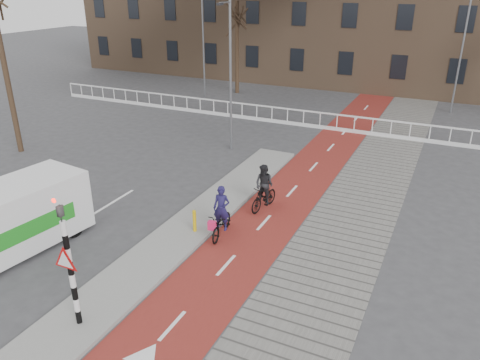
% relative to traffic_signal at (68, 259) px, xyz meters
% --- Properties ---
extents(ground, '(120.00, 120.00, 0.00)m').
position_rel_traffic_signal_xyz_m(ground, '(0.60, 2.02, -1.99)').
color(ground, '#38383A').
rests_on(ground, ground).
extents(bike_lane, '(2.50, 60.00, 0.01)m').
position_rel_traffic_signal_xyz_m(bike_lane, '(2.10, 12.02, -1.98)').
color(bike_lane, maroon).
rests_on(bike_lane, ground).
extents(sidewalk, '(3.00, 60.00, 0.01)m').
position_rel_traffic_signal_xyz_m(sidewalk, '(4.90, 12.02, -1.98)').
color(sidewalk, slate).
rests_on(sidewalk, ground).
extents(curb_island, '(1.80, 16.00, 0.12)m').
position_rel_traffic_signal_xyz_m(curb_island, '(-0.10, 6.02, -1.93)').
color(curb_island, gray).
rests_on(curb_island, ground).
extents(traffic_signal, '(0.80, 0.80, 3.68)m').
position_rel_traffic_signal_xyz_m(traffic_signal, '(0.00, 0.00, 0.00)').
color(traffic_signal, black).
rests_on(traffic_signal, curb_island).
extents(bollard, '(0.12, 0.12, 0.77)m').
position_rel_traffic_signal_xyz_m(bollard, '(0.27, 5.27, -1.48)').
color(bollard, gold).
rests_on(bollard, curb_island).
extents(cyclist_near, '(0.83, 1.78, 1.80)m').
position_rel_traffic_signal_xyz_m(cyclist_near, '(1.15, 5.58, -1.38)').
color(cyclist_near, black).
rests_on(cyclist_near, bike_lane).
extents(cyclist_far, '(0.84, 1.68, 1.77)m').
position_rel_traffic_signal_xyz_m(cyclist_far, '(1.67, 8.03, -1.24)').
color(cyclist_far, black).
rests_on(cyclist_far, bike_lane).
extents(van, '(2.68, 5.25, 2.16)m').
position_rel_traffic_signal_xyz_m(van, '(-4.45, 1.80, -0.85)').
color(van, silver).
rests_on(van, ground).
extents(railing, '(28.00, 0.10, 0.99)m').
position_rel_traffic_signal_xyz_m(railing, '(-4.40, 19.02, -1.68)').
color(railing, silver).
rests_on(railing, ground).
extents(tree_left, '(0.26, 0.26, 8.41)m').
position_rel_traffic_signal_xyz_m(tree_left, '(-11.98, 8.74, 2.21)').
color(tree_left, black).
rests_on(tree_left, ground).
extents(tree_mid, '(0.29, 0.29, 6.61)m').
position_rel_traffic_signal_xyz_m(tree_mid, '(-7.79, 25.37, 1.31)').
color(tree_mid, black).
rests_on(tree_mid, ground).
extents(streetlight_near, '(0.12, 0.12, 7.18)m').
position_rel_traffic_signal_xyz_m(streetlight_near, '(-2.49, 13.64, 1.60)').
color(streetlight_near, slate).
rests_on(streetlight_near, ground).
extents(streetlight_left, '(0.12, 0.12, 8.13)m').
position_rel_traffic_signal_xyz_m(streetlight_left, '(-9.33, 23.06, 2.08)').
color(streetlight_left, slate).
rests_on(streetlight_left, ground).
extents(streetlight_right, '(0.12, 0.12, 7.92)m').
position_rel_traffic_signal_xyz_m(streetlight_right, '(7.34, 26.14, 1.97)').
color(streetlight_right, slate).
rests_on(streetlight_right, ground).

